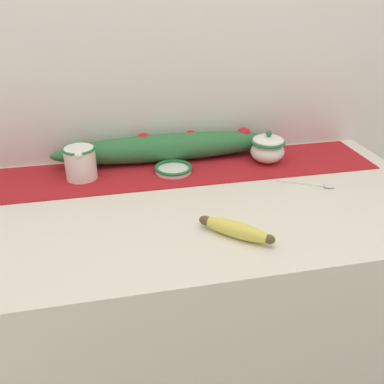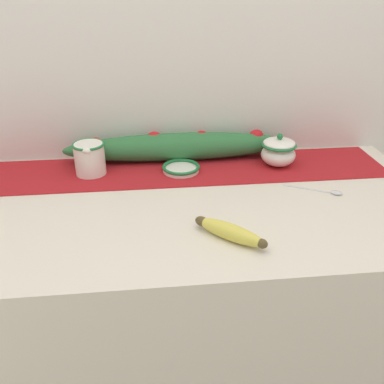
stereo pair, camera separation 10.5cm
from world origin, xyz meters
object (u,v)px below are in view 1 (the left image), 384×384
(cream_pitcher, at_px, (80,162))
(sugar_bowl, at_px, (268,148))
(small_dish, at_px, (173,169))
(spoon, at_px, (323,186))
(banana, at_px, (236,229))

(cream_pitcher, xyz_separation_m, sugar_bowl, (0.61, -0.00, -0.01))
(sugar_bowl, height_order, small_dish, sugar_bowl)
(spoon, bearing_deg, small_dish, -177.13)
(banana, height_order, spoon, banana)
(cream_pitcher, distance_m, sugar_bowl, 0.61)
(cream_pitcher, relative_size, spoon, 0.75)
(cream_pitcher, xyz_separation_m, small_dish, (0.28, -0.02, -0.04))
(cream_pitcher, distance_m, small_dish, 0.29)
(small_dish, xyz_separation_m, banana, (0.08, -0.40, 0.01))
(cream_pitcher, height_order, sugar_bowl, sugar_bowl)
(banana, bearing_deg, sugar_bowl, 60.02)
(sugar_bowl, bearing_deg, banana, -119.98)
(small_dish, bearing_deg, banana, -78.05)
(sugar_bowl, distance_m, spoon, 0.24)
(sugar_bowl, distance_m, small_dish, 0.33)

